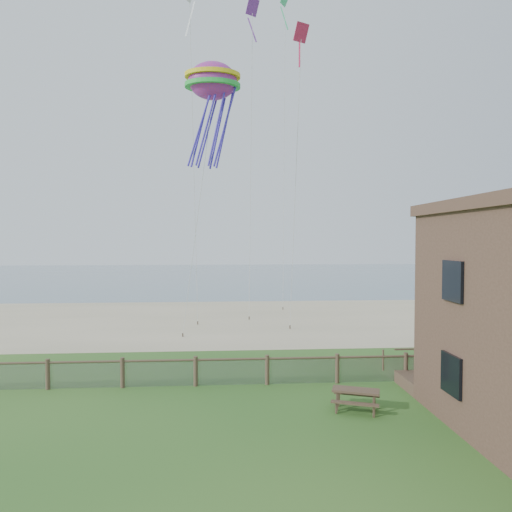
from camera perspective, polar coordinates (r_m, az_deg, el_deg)
name	(u,v)px	position (r m, az deg, el deg)	size (l,w,h in m)	color
ground	(286,450)	(14.43, 3.82, -23.00)	(160.00, 160.00, 0.00)	#24571E
sand_beach	(248,319)	(35.53, -1.03, -7.87)	(72.00, 20.00, 0.02)	tan
ocean	(235,275)	(79.21, -2.65, -2.42)	(160.00, 68.00, 0.02)	slate
chainlink_fence	(267,372)	(19.83, 1.40, -14.24)	(36.20, 0.20, 1.25)	#4B3B2A
picnic_table	(356,401)	(17.48, 12.36, -17.25)	(1.64, 1.24, 0.69)	brown
octopus_kite	(213,111)	(26.74, -5.43, 17.63)	(3.11, 2.19, 6.40)	#FF2E28
kite_white	(190,6)	(32.36, -8.30, 28.50)	(1.02, 0.70, 2.75)	white
kite_purple	(253,19)	(33.99, -0.44, 27.53)	(1.03, 0.70, 2.55)	#732D94
kite_red	(301,41)	(29.59, 5.67, 25.14)	(1.05, 0.70, 2.07)	#C2224B
kite_green	(285,8)	(40.00, 3.67, 28.56)	(1.13, 0.70, 2.71)	#34C677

